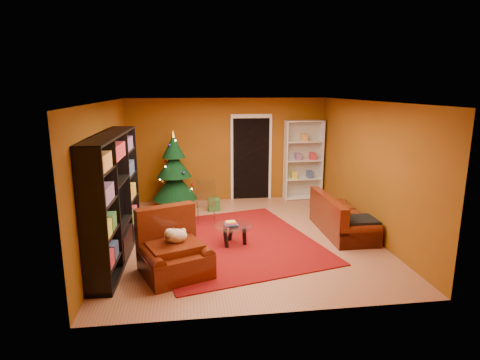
{
  "coord_description": "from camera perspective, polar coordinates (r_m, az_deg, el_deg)",
  "views": [
    {
      "loc": [
        -1.03,
        -7.31,
        2.84
      ],
      "look_at": [
        0.0,
        0.4,
        1.05
      ],
      "focal_mm": 30.0,
      "sensor_mm": 36.0,
      "label": 1
    }
  ],
  "objects": [
    {
      "name": "sofa",
      "position": [
        8.28,
        14.44,
        -4.71
      ],
      "size": [
        0.82,
        1.8,
        0.77
      ],
      "primitive_type": null,
      "rotation": [
        0.0,
        0.0,
        1.56
      ],
      "color": "#481509",
      "rests_on": "rug"
    },
    {
      "name": "gift_box_green",
      "position": [
        9.55,
        -3.74,
        -3.51
      ],
      "size": [
        0.29,
        0.29,
        0.27
      ],
      "primitive_type": "cube",
      "rotation": [
        0.0,
        0.0,
        0.05
      ],
      "color": "#245D23",
      "rests_on": "floor"
    },
    {
      "name": "dog",
      "position": [
        6.32,
        -9.06,
        -7.85
      ],
      "size": [
        0.48,
        0.43,
        0.27
      ],
      "primitive_type": null,
      "rotation": [
        0.0,
        0.0,
        0.38
      ],
      "color": "beige",
      "rests_on": "armchair"
    },
    {
      "name": "ceiling",
      "position": [
        7.39,
        0.42,
        11.29
      ],
      "size": [
        5.0,
        5.5,
        0.05
      ],
      "primitive_type": "cube",
      "color": "silver",
      "rests_on": "wall_back"
    },
    {
      "name": "wall_right",
      "position": [
        8.27,
        18.0,
        1.59
      ],
      "size": [
        0.05,
        5.5,
        2.6
      ],
      "primitive_type": "cube",
      "color": "brown",
      "rests_on": "ground"
    },
    {
      "name": "gift_box_red",
      "position": [
        10.27,
        -9.03,
        -2.56
      ],
      "size": [
        0.28,
        0.28,
        0.24
      ],
      "primitive_type": "cube",
      "rotation": [
        0.0,
        0.0,
        -0.19
      ],
      "color": "maroon",
      "rests_on": "floor"
    },
    {
      "name": "armchair",
      "position": [
        6.34,
        -9.27,
        -9.76
      ],
      "size": [
        1.37,
        1.37,
        0.82
      ],
      "primitive_type": null,
      "rotation": [
        0.0,
        0.0,
        0.38
      ],
      "color": "#481509",
      "rests_on": "rug"
    },
    {
      "name": "coffee_table",
      "position": [
        7.46,
        -0.9,
        -7.81
      ],
      "size": [
        0.84,
        0.84,
        0.46
      ],
      "primitive_type": null,
      "rotation": [
        0.0,
        0.0,
        0.15
      ],
      "color": "gray",
      "rests_on": "rug"
    },
    {
      "name": "acrylic_chair",
      "position": [
        8.63,
        -4.88,
        -3.41
      ],
      "size": [
        0.43,
        0.47,
        0.83
      ],
      "primitive_type": null,
      "rotation": [
        0.0,
        0.0,
        -0.02
      ],
      "color": "#66605B",
      "rests_on": "rug"
    },
    {
      "name": "wall_left",
      "position": [
        7.62,
        -18.76,
        0.6
      ],
      "size": [
        0.05,
        5.5,
        2.6
      ],
      "primitive_type": "cube",
      "color": "brown",
      "rests_on": "ground"
    },
    {
      "name": "floor",
      "position": [
        7.92,
        0.39,
        -8.25
      ],
      "size": [
        5.0,
        5.5,
        0.05
      ],
      "primitive_type": "cube",
      "color": "#965A41",
      "rests_on": "ground"
    },
    {
      "name": "rug",
      "position": [
        7.67,
        -1.08,
        -8.69
      ],
      "size": [
        3.61,
        3.97,
        0.02
      ],
      "primitive_type": "cube",
      "rotation": [
        0.0,
        0.0,
        0.24
      ],
      "color": "maroon",
      "rests_on": "floor"
    },
    {
      "name": "wall_back",
      "position": [
        10.25,
        -1.76,
        4.32
      ],
      "size": [
        5.0,
        0.05,
        2.6
      ],
      "primitive_type": "cube",
      "color": "brown",
      "rests_on": "ground"
    },
    {
      "name": "gift_box_teal",
      "position": [
        9.86,
        -10.56,
        -3.18
      ],
      "size": [
        0.31,
        0.31,
        0.27
      ],
      "primitive_type": "cube",
      "rotation": [
        0.0,
        0.0,
        -0.15
      ],
      "color": "#247B74",
      "rests_on": "floor"
    },
    {
      "name": "doorway",
      "position": [
        10.33,
        1.59,
        2.98
      ],
      "size": [
        1.06,
        0.6,
        2.16
      ],
      "primitive_type": null,
      "color": "black",
      "rests_on": "floor"
    },
    {
      "name": "media_unit",
      "position": [
        6.98,
        -17.64,
        -2.45
      ],
      "size": [
        0.52,
        2.78,
        2.12
      ],
      "primitive_type": null,
      "rotation": [
        0.0,
        0.0,
        -0.03
      ],
      "color": "black",
      "rests_on": "floor"
    },
    {
      "name": "christmas_tree",
      "position": [
        9.66,
        -9.33,
        1.33
      ],
      "size": [
        1.16,
        1.16,
        1.9
      ],
      "primitive_type": null,
      "rotation": [
        0.0,
        0.0,
        0.09
      ],
      "color": "black",
      "rests_on": "floor"
    },
    {
      "name": "white_bookshelf",
      "position": [
        10.48,
        8.99,
        2.79
      ],
      "size": [
        0.98,
        0.37,
        2.09
      ],
      "primitive_type": null,
      "rotation": [
        0.0,
        0.0,
        0.02
      ],
      "color": "white",
      "rests_on": "floor"
    }
  ]
}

